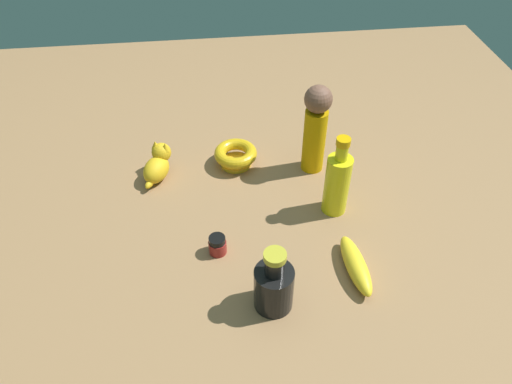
{
  "coord_description": "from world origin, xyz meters",
  "views": [
    {
      "loc": [
        0.83,
        -0.1,
        0.86
      ],
      "look_at": [
        0.0,
        0.0,
        0.08
      ],
      "focal_mm": 33.85,
      "sensor_mm": 36.0,
      "label": 1
    }
  ],
  "objects_px": {
    "bowl": "(236,155)",
    "cat_figurine": "(158,164)",
    "bottle_tall": "(337,181)",
    "bottle_short": "(274,285)",
    "nail_polish_jar": "(217,245)",
    "person_figure_adult": "(316,127)",
    "banana": "(356,265)"
  },
  "relations": [
    {
      "from": "bottle_tall",
      "to": "bowl",
      "type": "distance_m",
      "value": 0.31
    },
    {
      "from": "bottle_tall",
      "to": "nail_polish_jar",
      "type": "xyz_separation_m",
      "value": [
        0.11,
        -0.3,
        -0.07
      ]
    },
    {
      "from": "banana",
      "to": "bottle_short",
      "type": "bearing_deg",
      "value": -76.54
    },
    {
      "from": "banana",
      "to": "bottle_short",
      "type": "relative_size",
      "value": 1.05
    },
    {
      "from": "bottle_tall",
      "to": "person_figure_adult",
      "type": "xyz_separation_m",
      "value": [
        -0.16,
        -0.02,
        0.05
      ]
    },
    {
      "from": "bowl",
      "to": "nail_polish_jar",
      "type": "height_order",
      "value": "bowl"
    },
    {
      "from": "bowl",
      "to": "banana",
      "type": "xyz_separation_m",
      "value": [
        0.4,
        0.23,
        -0.01
      ]
    },
    {
      "from": "bottle_tall",
      "to": "bowl",
      "type": "xyz_separation_m",
      "value": [
        -0.2,
        -0.23,
        -0.06
      ]
    },
    {
      "from": "cat_figurine",
      "to": "banana",
      "type": "distance_m",
      "value": 0.58
    },
    {
      "from": "cat_figurine",
      "to": "bottle_tall",
      "type": "bearing_deg",
      "value": 68.2
    },
    {
      "from": "bottle_tall",
      "to": "banana",
      "type": "xyz_separation_m",
      "value": [
        0.2,
        0.0,
        -0.07
      ]
    },
    {
      "from": "cat_figurine",
      "to": "person_figure_adult",
      "type": "distance_m",
      "value": 0.43
    },
    {
      "from": "nail_polish_jar",
      "to": "bottle_short",
      "type": "relative_size",
      "value": 0.3
    },
    {
      "from": "nail_polish_jar",
      "to": "cat_figurine",
      "type": "bearing_deg",
      "value": -153.65
    },
    {
      "from": "bowl",
      "to": "cat_figurine",
      "type": "distance_m",
      "value": 0.21
    },
    {
      "from": "cat_figurine",
      "to": "banana",
      "type": "relative_size",
      "value": 0.73
    },
    {
      "from": "bottle_tall",
      "to": "bottle_short",
      "type": "bearing_deg",
      "value": -35.98
    },
    {
      "from": "bottle_tall",
      "to": "person_figure_adult",
      "type": "height_order",
      "value": "person_figure_adult"
    },
    {
      "from": "banana",
      "to": "person_figure_adult",
      "type": "height_order",
      "value": "person_figure_adult"
    },
    {
      "from": "bottle_tall",
      "to": "bowl",
      "type": "relative_size",
      "value": 1.86
    },
    {
      "from": "bottle_short",
      "to": "person_figure_adult",
      "type": "distance_m",
      "value": 0.47
    },
    {
      "from": "cat_figurine",
      "to": "person_figure_adult",
      "type": "height_order",
      "value": "person_figure_adult"
    },
    {
      "from": "bottle_tall",
      "to": "person_figure_adult",
      "type": "distance_m",
      "value": 0.17
    },
    {
      "from": "bowl",
      "to": "cat_figurine",
      "type": "relative_size",
      "value": 0.96
    },
    {
      "from": "nail_polish_jar",
      "to": "person_figure_adult",
      "type": "relative_size",
      "value": 0.19
    },
    {
      "from": "cat_figurine",
      "to": "banana",
      "type": "bearing_deg",
      "value": 49.31
    },
    {
      "from": "bottle_tall",
      "to": "cat_figurine",
      "type": "distance_m",
      "value": 0.48
    },
    {
      "from": "bottle_short",
      "to": "nail_polish_jar",
      "type": "bearing_deg",
      "value": -145.24
    },
    {
      "from": "banana",
      "to": "person_figure_adult",
      "type": "bearing_deg",
      "value": 179.33
    },
    {
      "from": "nail_polish_jar",
      "to": "person_figure_adult",
      "type": "xyz_separation_m",
      "value": [
        -0.27,
        0.28,
        0.11
      ]
    },
    {
      "from": "cat_figurine",
      "to": "bottle_short",
      "type": "xyz_separation_m",
      "value": [
        0.44,
        0.25,
        0.02
      ]
    },
    {
      "from": "banana",
      "to": "bowl",
      "type": "bearing_deg",
      "value": -154.62
    }
  ]
}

